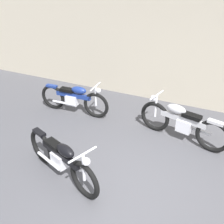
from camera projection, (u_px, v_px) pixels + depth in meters
The scene contains 5 objects.
ground_plane at pixel (127, 195), 4.50m from camera, with size 40.00×40.00×0.00m, color #47474C.
building_wall at pixel (186, 39), 6.71m from camera, with size 18.00×0.30×3.59m, color #B2A893.
motorcycle_black at pixel (61, 159), 4.68m from camera, with size 1.91×0.87×0.90m.
motorcycle_blue at pixel (74, 98), 6.80m from camera, with size 1.96×0.55×0.88m.
motorcycle_silver at pixel (182, 122), 5.73m from camera, with size 2.05×0.71×0.93m.
Camera 1 is at (1.11, -3.03, 3.46)m, focal length 42.19 mm.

